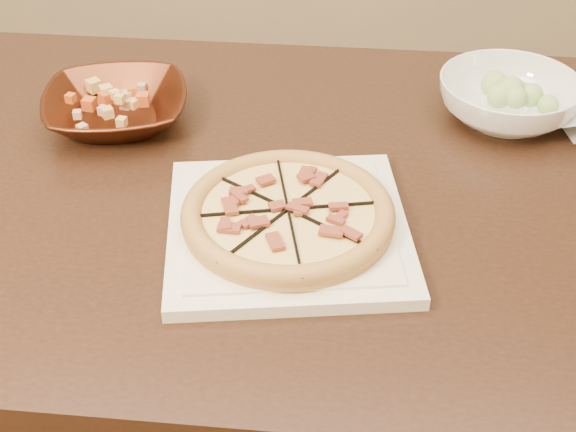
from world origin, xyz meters
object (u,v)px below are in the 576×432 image
at_px(dining_table, 246,233).
at_px(salad_bowl, 508,100).
at_px(pizza, 288,214).
at_px(bronze_bowl, 116,108).
at_px(plate, 288,228).

bearing_deg(dining_table, salad_bowl, 25.44).
xyz_separation_m(pizza, bronze_bowl, (-0.28, 0.26, -0.01)).
xyz_separation_m(plate, pizza, (-0.00, 0.00, 0.02)).
distance_m(dining_table, salad_bowl, 0.46).
bearing_deg(salad_bowl, pizza, -135.72).
bearing_deg(dining_table, pizza, -61.00).
height_order(plate, salad_bowl, salad_bowl).
height_order(dining_table, bronze_bowl, bronze_bowl).
relative_size(dining_table, salad_bowl, 6.36).
height_order(dining_table, pizza, pizza).
distance_m(dining_table, pizza, 0.20).
bearing_deg(salad_bowl, plate, -135.71).
distance_m(plate, salad_bowl, 0.46).
height_order(plate, bronze_bowl, bronze_bowl).
distance_m(dining_table, plate, 0.19).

